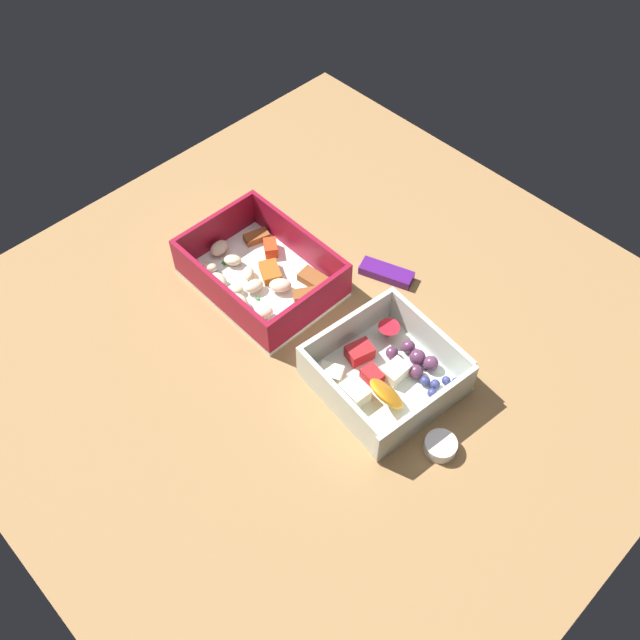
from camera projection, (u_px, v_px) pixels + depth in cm
name	position (u px, v px, depth cm)	size (l,w,h in cm)	color
table_surface	(320.00, 344.00, 86.31)	(80.00, 80.00, 2.00)	#9E7547
pasta_container	(261.00, 275.00, 89.55)	(18.89, 13.99, 5.74)	white
fruit_bowl	(385.00, 373.00, 80.44)	(16.00, 15.97, 5.17)	silver
candy_bar	(386.00, 273.00, 91.31)	(7.00, 2.40, 1.20)	#51197A
paper_cup_liner	(440.00, 446.00, 75.86)	(3.57, 3.57, 1.48)	white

